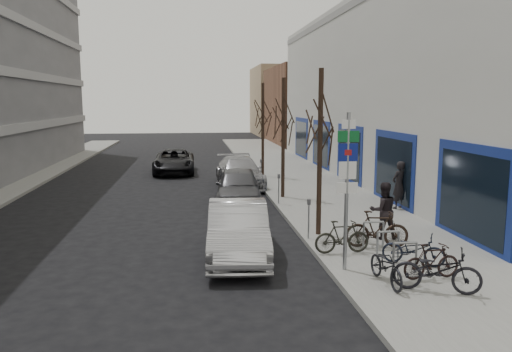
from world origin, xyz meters
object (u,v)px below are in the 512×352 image
object	(u,v)px
bike_near_left	(387,263)
bike_mid_curb	(414,247)
tree_far	(263,108)
parked_car_mid	(238,187)
highway_sign_pole	(347,182)
parked_car_front	(238,230)
parked_car_back	(240,172)
bike_rack	(388,242)
meter_front	(309,215)
bike_near_right	(432,261)
meter_back	(261,169)
tree_near	(321,113)
tree_mid	(283,109)
pedestrian_near	(399,185)
lane_car	(174,161)
bike_far_curb	(437,267)
bike_far_inner	(377,229)
pedestrian_far	(383,210)
meter_mid	(279,186)
bike_mid_inner	(342,236)

from	to	relation	value
bike_near_left	bike_mid_curb	size ratio (longest dim) A/B	1.02
tree_far	parked_car_mid	bearing A→B (deg)	-106.06
highway_sign_pole	parked_car_front	bearing A→B (deg)	144.30
parked_car_mid	parked_car_back	xyz separation A→B (m)	(0.49, 4.63, -0.02)
highway_sign_pole	bike_rack	xyz separation A→B (m)	(1.40, 0.61, -1.80)
meter_front	bike_near_right	distance (m)	4.50
meter_back	meter_front	bearing A→B (deg)	-90.00
tree_near	meter_back	bearing A→B (deg)	92.45
meter_back	parked_car_front	xyz separation A→B (m)	(-2.35, -12.14, -0.13)
bike_rack	tree_mid	bearing A→B (deg)	97.28
tree_near	pedestrian_near	size ratio (longest dim) A/B	2.85
tree_near	lane_car	bearing A→B (deg)	108.11
tree_mid	bike_far_curb	world-z (taller)	tree_mid
meter_front	bike_far_inner	xyz separation A→B (m)	(1.79, -1.22, -0.20)
bike_rack	parked_car_front	distance (m)	4.20
pedestrian_near	bike_near_right	bearing A→B (deg)	44.35
bike_near_left	parked_car_front	xyz separation A→B (m)	(-3.27, 2.98, 0.13)
lane_car	parked_car_front	bearing A→B (deg)	-82.19
tree_mid	pedestrian_near	bearing A→B (deg)	-36.12
tree_near	meter_back	distance (m)	10.98
bike_mid_curb	tree_near	bearing A→B (deg)	56.95
bike_mid_curb	pedestrian_near	bearing A→B (deg)	9.86
tree_far	meter_front	world-z (taller)	tree_far
bike_mid_curb	highway_sign_pole	bearing A→B (deg)	124.14
pedestrian_near	pedestrian_far	world-z (taller)	pedestrian_near
tree_mid	bike_near_left	xyz separation A→B (m)	(0.47, -11.13, -3.45)
meter_mid	parked_car_back	bearing A→B (deg)	102.26
bike_mid_inner	lane_car	distance (m)	18.81
bike_mid_curb	parked_car_front	distance (m)	4.84
meter_front	tree_near	bearing A→B (deg)	48.01
bike_mid_inner	parked_car_front	bearing A→B (deg)	79.73
tree_mid	parked_car_back	size ratio (longest dim) A/B	1.02
pedestrian_far	highway_sign_pole	bearing A→B (deg)	54.51
meter_mid	bike_mid_curb	world-z (taller)	meter_mid
bike_mid_curb	meter_front	bearing A→B (deg)	67.01
tree_far	parked_car_back	size ratio (longest dim) A/B	1.02
bike_near_right	parked_car_mid	distance (m)	10.83
bike_mid_inner	bike_near_left	bearing A→B (deg)	-173.56
bike_rack	pedestrian_far	xyz separation A→B (m)	(0.69, 2.11, 0.41)
pedestrian_near	bike_mid_inner	bearing A→B (deg)	25.89
tree_far	meter_back	world-z (taller)	tree_far
highway_sign_pole	parked_car_back	bearing A→B (deg)	95.81
bike_rack	tree_mid	xyz separation A→B (m)	(-1.20, 9.40, 3.44)
tree_mid	lane_car	size ratio (longest dim) A/B	1.03
meter_front	pedestrian_near	xyz separation A→B (m)	(4.65, 3.94, 0.20)
tree_far	meter_back	size ratio (longest dim) A/B	4.33
bike_near_right	pedestrian_near	world-z (taller)	pedestrian_near
bike_near_left	bike_far_inner	distance (m)	3.03
bike_rack	bike_mid_curb	world-z (taller)	bike_mid_curb
meter_front	meter_back	distance (m)	11.00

